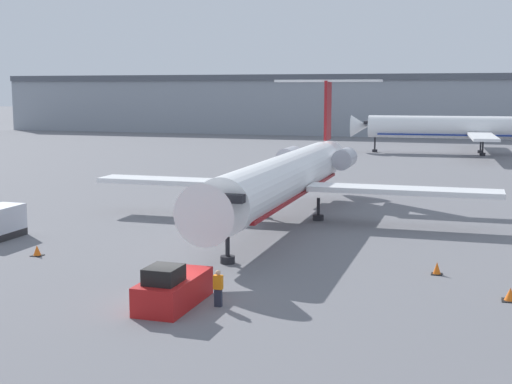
{
  "coord_description": "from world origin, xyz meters",
  "views": [
    {
      "loc": [
        12.75,
        -27.85,
        9.35
      ],
      "look_at": [
        0.0,
        12.51,
        3.22
      ],
      "focal_mm": 50.0,
      "sensor_mm": 36.0,
      "label": 1
    }
  ],
  "objects_px": {
    "worker_near_tug": "(218,288)",
    "airplane_parked_far_left": "(476,128)",
    "traffic_cone_left": "(37,251)",
    "pushback_tug": "(173,289)",
    "airplane_main": "(287,176)",
    "traffic_cone_mid": "(510,295)",
    "traffic_cone_right": "(437,268)"
  },
  "relations": [
    {
      "from": "airplane_main",
      "to": "traffic_cone_mid",
      "type": "bearing_deg",
      "value": -47.28
    },
    {
      "from": "pushback_tug",
      "to": "traffic_cone_mid",
      "type": "xyz_separation_m",
      "value": [
        14.03,
        5.1,
        -0.46
      ]
    },
    {
      "from": "traffic_cone_mid",
      "to": "traffic_cone_left",
      "type": "bearing_deg",
      "value": 177.45
    },
    {
      "from": "worker_near_tug",
      "to": "airplane_parked_far_left",
      "type": "height_order",
      "value": "airplane_parked_far_left"
    },
    {
      "from": "traffic_cone_left",
      "to": "pushback_tug",
      "type": "bearing_deg",
      "value": -29.12
    },
    {
      "from": "airplane_main",
      "to": "traffic_cone_left",
      "type": "xyz_separation_m",
      "value": [
        -10.7,
        -14.59,
        -2.95
      ]
    },
    {
      "from": "airplane_main",
      "to": "traffic_cone_left",
      "type": "height_order",
      "value": "airplane_main"
    },
    {
      "from": "traffic_cone_right",
      "to": "pushback_tug",
      "type": "bearing_deg",
      "value": -140.28
    },
    {
      "from": "airplane_parked_far_left",
      "to": "pushback_tug",
      "type": "bearing_deg",
      "value": -98.34
    },
    {
      "from": "airplane_main",
      "to": "pushback_tug",
      "type": "xyz_separation_m",
      "value": [
        0.47,
        -20.81,
        -2.5
      ]
    },
    {
      "from": "traffic_cone_left",
      "to": "airplane_parked_far_left",
      "type": "bearing_deg",
      "value": 72.76
    },
    {
      "from": "pushback_tug",
      "to": "worker_near_tug",
      "type": "distance_m",
      "value": 1.98
    },
    {
      "from": "worker_near_tug",
      "to": "traffic_cone_right",
      "type": "xyz_separation_m",
      "value": [
        8.71,
        8.42,
        -0.53
      ]
    },
    {
      "from": "pushback_tug",
      "to": "airplane_parked_far_left",
      "type": "distance_m",
      "value": 80.94
    },
    {
      "from": "pushback_tug",
      "to": "traffic_cone_mid",
      "type": "height_order",
      "value": "pushback_tug"
    },
    {
      "from": "traffic_cone_mid",
      "to": "airplane_parked_far_left",
      "type": "bearing_deg",
      "value": 91.76
    },
    {
      "from": "airplane_main",
      "to": "airplane_parked_far_left",
      "type": "height_order",
      "value": "airplane_parked_far_left"
    },
    {
      "from": "traffic_cone_right",
      "to": "airplane_parked_far_left",
      "type": "height_order",
      "value": "airplane_parked_far_left"
    },
    {
      "from": "traffic_cone_left",
      "to": "airplane_parked_far_left",
      "type": "xyz_separation_m",
      "value": [
        22.9,
        73.8,
        3.56
      ]
    },
    {
      "from": "pushback_tug",
      "to": "traffic_cone_right",
      "type": "relative_size",
      "value": 7.02
    },
    {
      "from": "airplane_main",
      "to": "pushback_tug",
      "type": "distance_m",
      "value": 20.96
    },
    {
      "from": "traffic_cone_mid",
      "to": "airplane_parked_far_left",
      "type": "distance_m",
      "value": 75.05
    },
    {
      "from": "worker_near_tug",
      "to": "airplane_parked_far_left",
      "type": "bearing_deg",
      "value": 82.98
    },
    {
      "from": "airplane_main",
      "to": "airplane_parked_far_left",
      "type": "bearing_deg",
      "value": 78.35
    },
    {
      "from": "pushback_tug",
      "to": "worker_near_tug",
      "type": "relative_size",
      "value": 2.81
    },
    {
      "from": "traffic_cone_right",
      "to": "traffic_cone_mid",
      "type": "bearing_deg",
      "value": -47.82
    },
    {
      "from": "airplane_main",
      "to": "traffic_cone_mid",
      "type": "distance_m",
      "value": 21.59
    },
    {
      "from": "traffic_cone_left",
      "to": "traffic_cone_mid",
      "type": "xyz_separation_m",
      "value": [
        25.21,
        -1.12,
        -0.01
      ]
    },
    {
      "from": "pushback_tug",
      "to": "traffic_cone_left",
      "type": "distance_m",
      "value": 12.8
    },
    {
      "from": "traffic_cone_left",
      "to": "airplane_parked_far_left",
      "type": "height_order",
      "value": "airplane_parked_far_left"
    },
    {
      "from": "worker_near_tug",
      "to": "airplane_parked_far_left",
      "type": "relative_size",
      "value": 0.05
    },
    {
      "from": "pushback_tug",
      "to": "worker_near_tug",
      "type": "xyz_separation_m",
      "value": [
        1.93,
        0.42,
        0.1
      ]
    }
  ]
}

